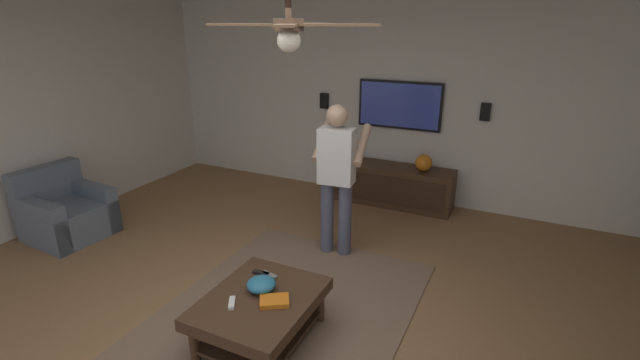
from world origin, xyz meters
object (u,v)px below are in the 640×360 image
Objects in this scene: coffee_table at (260,309)px; bowl at (261,284)px; tv at (399,105)px; remote_white at (232,303)px; ceiling_fan at (291,29)px; wall_speaker_left at (485,112)px; person_standing at (337,172)px; media_console at (390,185)px; remote_grey at (270,275)px; wall_speaker_right at (324,101)px; armchair at (66,214)px; remote_black at (261,273)px; vase_round at (424,163)px; book at (274,301)px.

bowl reaches higher than coffee_table.
tv reaches higher than remote_white.
wall_speaker_left is at bearing -17.33° from ceiling_fan.
person_standing is (-1.82, 0.11, -0.40)m from tv.
media_console is 1.71m from person_standing.
coffee_table is at bearing -1.15° from tv.
bowl is at bearing 116.34° from remote_grey.
remote_grey is (-1.29, 0.04, -0.52)m from person_standing.
tv is 1.12m from wall_speaker_right.
armchair reaches higher than remote_grey.
bowl is 1.06× the size of wall_speaker_right.
remote_white is at bearing 142.92° from ceiling_fan.
remote_grey is at bearing -179.22° from remote_black.
wall_speaker_right is (3.58, 0.91, 0.90)m from remote_white.
wall_speaker_right is 0.18× the size of ceiling_fan.
person_standing is at bearing -151.14° from wall_speaker_right.
bowl is 1.06× the size of vase_round.
remote_white reaches higher than coffee_table.
media_console is 3.57m from ceiling_fan.
tv is 7.58× the size of remote_black.
tv is 7.58× the size of remote_white.
remote_white is at bearing 139.62° from coffee_table.
wall_speaker_left is (1.83, -1.21, 0.41)m from person_standing.
remote_white is 0.68× the size of vase_round.
armchair is at bearing 123.93° from wall_speaker_left.
armchair reaches higher than bowl.
person_standing is 7.45× the size of wall_speaker_left.
remote_black is at bearing 168.02° from person_standing.
wall_speaker_right is (3.12, 0.97, 0.90)m from remote_grey.
vase_round is (2.57, -3.57, 0.38)m from armchair.
ceiling_fan is (-3.15, 0.98, 1.03)m from wall_speaker_left.
wall_speaker_right is (3.41, 1.05, 1.01)m from coffee_table.
coffee_table is (-0.57, -3.06, 0.02)m from armchair.
remote_white is 3.80m from wall_speaker_right.
armchair is 0.50× the size of media_console.
ceiling_fan is (0.27, -0.04, 1.95)m from book.
armchair is 0.75× the size of tv.
book is (-3.17, -0.07, 0.14)m from media_console.
wall_speaker_right is (2.84, -2.01, 1.03)m from armchair.
wall_speaker_right is at bearing 21.38° from ceiling_fan.
wall_speaker_left is (3.41, -1.16, 1.04)m from coffee_table.
armchair is at bearing -7.82° from remote_black.
tv reaches higher than media_console.
media_console is 1.55m from wall_speaker_right.
armchair is at bearing 144.75° from wall_speaker_right.
media_console is at bearing 87.09° from vase_round.
remote_black is (-0.28, -2.89, 0.13)m from armchair.
remote_black is at bearing -164.21° from wall_speaker_right.
person_standing is at bearing 145.30° from remote_white.
ceiling_fan reaches higher than book.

